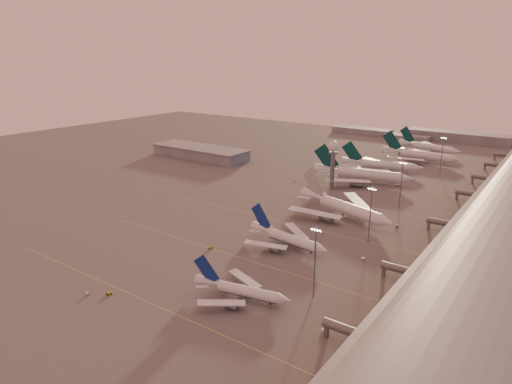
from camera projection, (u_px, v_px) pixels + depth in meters
The scene contains 26 objects.
ground at pixel (188, 254), 186.51m from camera, with size 700.00×700.00×0.00m, color #585555.
taxiway_markings at pixel (318, 229), 213.48m from camera, with size 180.00×185.25×0.02m.
hangar at pixel (200, 152), 361.02m from camera, with size 82.00×27.00×8.50m.
radar_tower at pixel (333, 155), 271.17m from camera, with size 6.40×6.40×31.10m.
mast_a at pixel (315, 259), 150.30m from camera, with size 3.60×0.56×25.00m.
mast_b at pixel (370, 212), 194.83m from camera, with size 3.60×0.56×25.00m.
mast_c at pixel (401, 182), 240.47m from camera, with size 3.60×0.56×25.00m.
mast_d at pixel (442, 153), 311.72m from camera, with size 3.60×0.56×25.00m.
distant_horizon at pixel (426, 135), 437.31m from camera, with size 165.00×37.50×9.00m.
narrowbody_near at pixel (241, 292), 151.61m from camera, with size 34.77×27.48×13.73m.
narrowbody_mid at pixel (288, 240), 193.03m from camera, with size 40.87×32.44×16.00m.
widebody_white at pixel (344, 210), 228.13m from camera, with size 58.24×45.94×21.22m.
greentail_a at pixel (362, 176), 290.30m from camera, with size 62.96×50.41×23.06m.
greentail_b at pixel (382, 167), 316.93m from camera, with size 54.64×43.59×20.22m.
greentail_c at pixel (420, 157), 346.60m from camera, with size 59.75×48.21×21.69m.
greentail_d at pixel (429, 149), 378.05m from camera, with size 53.80×42.96×19.85m.
gsv_truck_a at pixel (88, 293), 154.79m from camera, with size 5.04×3.55×1.92m.
gsv_tug_near at pixel (109, 294), 155.11m from camera, with size 3.07×3.86×0.96m.
gsv_catering_a at pixel (324, 326), 133.73m from camera, with size 4.89×2.36×4.00m.
gsv_tug_mid at pixel (210, 248), 191.76m from camera, with size 3.66×4.15×1.02m.
gsv_truck_b at pixel (364, 258), 181.01m from camera, with size 5.93×3.77×2.25m.
gsv_truck_c at pixel (262, 213), 231.98m from camera, with size 6.08×5.83×2.51m.
gsv_catering_b at pixel (397, 223), 215.27m from camera, with size 5.89×4.27×4.42m.
gsv_tug_far at pixel (321, 195), 264.09m from camera, with size 3.36×4.43×1.12m.
gsv_truck_d at pixel (296, 179), 294.67m from camera, with size 3.42×6.47×2.48m.
gsv_tug_hangar at pixel (398, 185), 282.70m from camera, with size 3.54×2.24×0.98m.
Camera 1 is at (121.92, -123.17, 78.60)m, focal length 32.00 mm.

